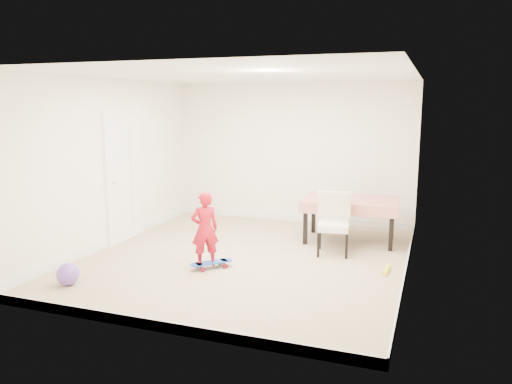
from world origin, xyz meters
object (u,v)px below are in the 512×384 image
(balloon, at_px, (68,274))
(skateboard, at_px, (212,265))
(dining_table, at_px, (350,220))
(child, at_px, (205,232))
(dining_chair, at_px, (333,224))

(balloon, bearing_deg, skateboard, 40.18)
(dining_table, height_order, child, child)
(dining_chair, relative_size, child, 0.89)
(dining_chair, relative_size, skateboard, 1.52)
(dining_chair, bearing_deg, skateboard, -149.03)
(dining_table, relative_size, child, 1.47)
(dining_table, xyz_separation_m, dining_chair, (-0.12, -0.79, 0.11))
(child, relative_size, balloon, 3.66)
(dining_chair, height_order, balloon, dining_chair)
(dining_table, xyz_separation_m, skateboard, (-1.54, -2.00, -0.31))
(dining_table, distance_m, dining_chair, 0.81)
(dining_chair, bearing_deg, dining_table, 72.22)
(dining_table, bearing_deg, balloon, -136.26)
(dining_table, distance_m, child, 2.60)
(dining_table, bearing_deg, skateboard, -131.12)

